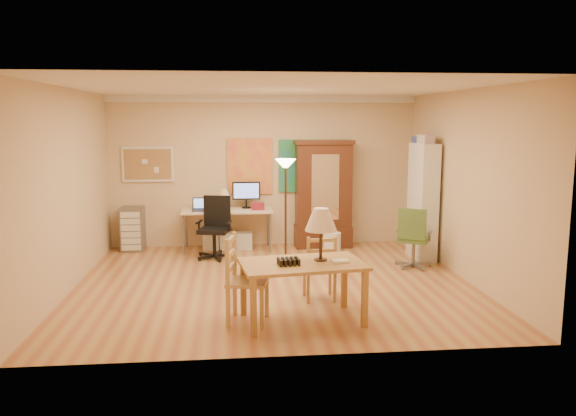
{
  "coord_description": "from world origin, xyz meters",
  "views": [
    {
      "loc": [
        -0.56,
        -7.64,
        2.27
      ],
      "look_at": [
        0.23,
        0.3,
        1.02
      ],
      "focal_mm": 35.0,
      "sensor_mm": 36.0,
      "label": 1
    }
  ],
  "objects": [
    {
      "name": "art_panel_left",
      "position": [
        -0.25,
        2.47,
        1.45
      ],
      "size": [
        0.8,
        0.04,
        1.0
      ],
      "primitive_type": "cube",
      "color": "yellow",
      "rests_on": "floor"
    },
    {
      "name": "wastebin",
      "position": [
        1.1,
        1.55,
        0.19
      ],
      "size": [
        0.31,
        0.31,
        0.39
      ],
      "primitive_type": "cylinder",
      "color": "silver",
      "rests_on": "floor"
    },
    {
      "name": "office_chair_black",
      "position": [
        -0.87,
        1.55,
        0.27
      ],
      "size": [
        0.63,
        0.63,
        1.02
      ],
      "color": "black",
      "rests_on": "floor"
    },
    {
      "name": "art_panel_right",
      "position": [
        0.65,
        2.47,
        1.45
      ],
      "size": [
        0.75,
        0.04,
        0.95
      ],
      "primitive_type": "cube",
      "color": "teal",
      "rests_on": "floor"
    },
    {
      "name": "ladder_chair_back",
      "position": [
        0.53,
        -0.8,
        0.4
      ],
      "size": [
        0.4,
        0.38,
        0.85
      ],
      "color": "tan",
      "rests_on": "floor"
    },
    {
      "name": "floor",
      "position": [
        0.0,
        0.0,
        0.0
      ],
      "size": [
        5.5,
        5.5,
        0.0
      ],
      "primitive_type": "plane",
      "color": "#A25F39",
      "rests_on": "ground"
    },
    {
      "name": "drawer_cart",
      "position": [
        -2.32,
        2.29,
        0.38
      ],
      "size": [
        0.38,
        0.46,
        0.77
      ],
      "color": "slate",
      "rests_on": "floor"
    },
    {
      "name": "dining_table",
      "position": [
        0.29,
        -1.52,
        0.82
      ],
      "size": [
        1.47,
        1.0,
        1.29
      ],
      "color": "olive",
      "rests_on": "floor"
    },
    {
      "name": "office_chair_green",
      "position": [
        2.21,
        0.62,
        0.25
      ],
      "size": [
        0.59,
        0.59,
        0.95
      ],
      "color": "slate",
      "rests_on": "floor"
    },
    {
      "name": "crown_molding",
      "position": [
        0.0,
        2.46,
        2.64
      ],
      "size": [
        5.5,
        0.08,
        0.12
      ],
      "primitive_type": "cube",
      "color": "white",
      "rests_on": "floor"
    },
    {
      "name": "armoire",
      "position": [
        1.06,
        2.24,
        0.84
      ],
      "size": [
        1.04,
        0.5,
        1.92
      ],
      "color": "#381F0F",
      "rests_on": "floor"
    },
    {
      "name": "ladder_chair_left",
      "position": [
        -0.44,
        -1.5,
        0.47
      ],
      "size": [
        0.52,
        0.54,
        1.0
      ],
      "color": "tan",
      "rests_on": "floor"
    },
    {
      "name": "bookshelf",
      "position": [
        2.55,
        1.23,
        0.95
      ],
      "size": [
        0.28,
        0.76,
        1.9
      ],
      "color": "white",
      "rests_on": "floor"
    },
    {
      "name": "torchiere_lamp",
      "position": [
        0.22,
        0.62,
        1.37
      ],
      "size": [
        0.31,
        0.31,
        1.7
      ],
      "color": "#3C2818",
      "rests_on": "floor"
    },
    {
      "name": "corkboard",
      "position": [
        -2.05,
        2.47,
        1.5
      ],
      "size": [
        0.9,
        0.04,
        0.62
      ],
      "primitive_type": "cube",
      "color": "#A57C4D",
      "rests_on": "floor"
    },
    {
      "name": "computer_desk",
      "position": [
        -0.64,
        2.16,
        0.44
      ],
      "size": [
        1.57,
        0.69,
        1.19
      ],
      "color": "#C3B08F",
      "rests_on": "floor"
    }
  ]
}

